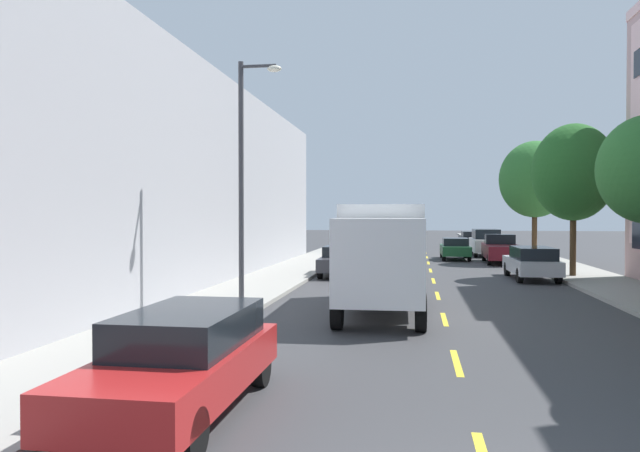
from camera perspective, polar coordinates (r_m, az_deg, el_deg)
The scene contains 19 objects.
ground_plane at distance 35.30m, azimuth 10.35°, elevation -3.74°, with size 160.00×160.00×0.00m, color #38383A.
sidewalk_left at distance 33.87m, azimuth -1.69°, elevation -3.81°, with size 3.20×120.00×0.14m, color #99968E.
sidewalk_right at distance 34.22m, azimuth 22.43°, elevation -3.84°, with size 3.20×120.00×0.14m, color #99968E.
lane_centerline_dashes at distance 29.82m, azimuth 10.60°, elevation -4.62°, with size 0.14×47.20×0.01m.
apartment_block_opposite at distance 28.30m, azimuth -18.09°, elevation 3.98°, with size 10.00×36.00×8.83m, color #A8A8AD.
street_tree_third at distance 30.07m, azimuth 22.99°, elevation 4.71°, with size 3.71×3.71×7.02m.
street_tree_farthest at distance 38.88m, azimuth 19.77°, elevation 4.20°, with size 4.24×4.24×7.32m.
street_lamp at distance 18.55m, azimuth -7.10°, elevation 5.66°, with size 1.35×0.28×7.49m.
delivery_box_truck at distance 18.31m, azimuth 5.96°, elevation -2.36°, with size 2.55×7.54×3.24m.
parked_sedan_champagne at distance 38.93m, azimuth 3.78°, elevation -2.18°, with size 1.82×4.51×1.43m.
parked_hatchback_sky at distance 56.18m, azimuth 5.28°, elevation -1.18°, with size 1.82×4.03×1.50m.
parked_hatchback_orange at distance 47.99m, azimuth 4.75°, elevation -1.56°, with size 1.75×4.00×1.50m.
parked_pickup_burgundy at distance 38.36m, azimuth 16.87°, elevation -2.15°, with size 2.15×5.36×1.73m.
parked_sedan_black at distance 56.92m, azimuth 14.15°, elevation -1.18°, with size 1.90×4.54×1.43m.
parked_wagon_silver at distance 28.89m, azimuth 19.51°, elevation -3.25°, with size 1.89×4.73×1.50m.
parked_sedan_charcoal at distance 29.03m, azimuth 1.97°, elevation -3.28°, with size 1.91×4.54×1.43m.
parked_wagon_red at distance 9.38m, azimuth -12.90°, elevation -12.17°, with size 1.83×4.71×1.50m.
parked_suv_white at distance 44.49m, azimuth 15.51°, elevation -1.50°, with size 1.95×4.80×1.93m.
moving_forest_sedan at distance 40.49m, azimuth 12.73°, elevation -2.08°, with size 1.80×4.50×1.43m.
Camera 1 is at (-0.83, -5.16, 2.95)m, focal length 33.62 mm.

